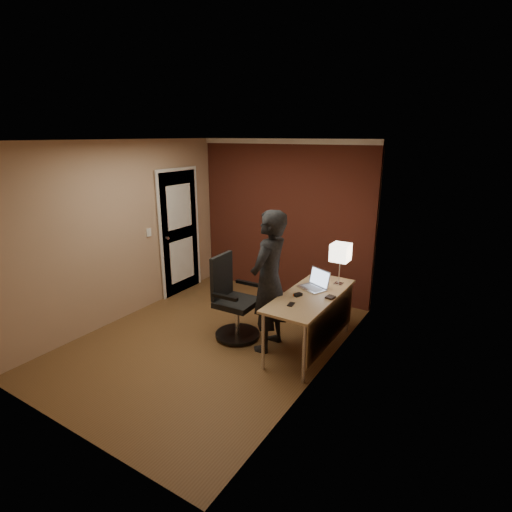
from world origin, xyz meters
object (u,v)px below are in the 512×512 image
at_px(mouse, 298,295).
at_px(person, 269,282).
at_px(office_chair, 233,303).
at_px(wallet, 330,297).
at_px(laptop, 316,283).
at_px(desk, 316,305).
at_px(phone, 291,304).
at_px(desk_lamp, 341,253).

relative_size(mouse, person, 0.06).
height_order(office_chair, person, person).
bearing_deg(wallet, laptop, 142.93).
height_order(desk, phone, phone).
xyz_separation_m(desk, mouse, (-0.18, -0.13, 0.14)).
xyz_separation_m(desk_lamp, office_chair, (-1.15, -0.72, -0.67)).
xyz_separation_m(laptop, mouse, (-0.07, -0.35, -0.05)).
bearing_deg(desk_lamp, wallet, -80.63).
distance_m(laptop, person, 0.61).
xyz_separation_m(phone, wallet, (0.30, 0.41, 0.01)).
height_order(wallet, person, person).
xyz_separation_m(phone, office_chair, (-0.93, 0.17, -0.26)).
distance_m(desk, laptop, 0.31).
xyz_separation_m(mouse, phone, (0.05, -0.27, -0.01)).
xyz_separation_m(mouse, office_chair, (-0.88, -0.09, -0.27)).
relative_size(phone, wallet, 1.05).
distance_m(laptop, phone, 0.62).
xyz_separation_m(desk, laptop, (-0.11, 0.22, 0.19)).
relative_size(mouse, office_chair, 0.09).
bearing_deg(wallet, desk_lamp, 99.37).
height_order(desk, wallet, wallet).
distance_m(laptop, wallet, 0.35).
bearing_deg(desk, person, -156.89).
distance_m(office_chair, person, 0.67).
bearing_deg(phone, laptop, 80.35).
bearing_deg(office_chair, phone, -10.60).
distance_m(laptop, office_chair, 1.10).
bearing_deg(desk_lamp, phone, -104.20).
distance_m(phone, person, 0.45).
relative_size(desk, person, 0.86).
relative_size(laptop, wallet, 3.70).
distance_m(desk_lamp, laptop, 0.49).
bearing_deg(wallet, phone, -126.52).
bearing_deg(mouse, office_chair, -149.66).
xyz_separation_m(desk, wallet, (0.17, 0.01, 0.14)).
xyz_separation_m(phone, person, (-0.39, 0.18, 0.14)).
xyz_separation_m(laptop, person, (-0.42, -0.45, 0.08)).
bearing_deg(laptop, desk_lamp, 53.59).
distance_m(phone, office_chair, 0.98).
height_order(desk, laptop, laptop).
bearing_deg(phone, mouse, 92.62).
relative_size(mouse, phone, 0.87).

